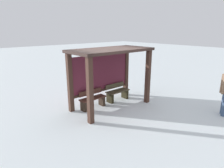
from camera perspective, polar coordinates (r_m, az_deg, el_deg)
ground_plane at (r=7.79m, az=-0.22°, el=-6.58°), size 60.00×60.00×0.00m
bus_shelter at (r=7.46m, az=-1.21°, el=5.88°), size 3.16×1.56×2.29m
bench_left_inside at (r=7.56m, az=-5.77°, el=-4.72°), size 1.07×0.35×0.71m
bench_center_inside at (r=8.34m, az=1.58°, el=-2.67°), size 1.07×0.40×0.72m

